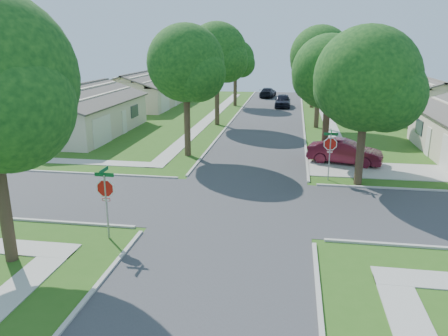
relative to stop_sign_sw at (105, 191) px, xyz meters
name	(u,v)px	position (x,y,z in m)	size (l,w,h in m)	color
ground	(237,204)	(4.70, 4.70, -2.03)	(100.00, 100.00, 0.00)	#2D5818
road_ns	(237,204)	(4.70, 4.70, -2.03)	(7.00, 100.00, 0.02)	#333335
sidewalk_ne	(328,119)	(10.80, 30.70, -2.01)	(1.20, 40.00, 0.04)	#9E9B91
sidewalk_nw	(212,116)	(-1.40, 30.70, -2.01)	(1.20, 40.00, 0.04)	#9E9B91
driveway	(378,170)	(12.60, 11.80, -2.01)	(8.80, 3.60, 0.05)	#9E9B91
stop_sign_sw	(105,191)	(0.00, 0.00, 0.00)	(1.05, 0.80, 2.98)	gray
stop_sign_ne	(330,146)	(9.40, 9.40, 0.00)	(1.05, 0.80, 2.98)	gray
tree_e_near	(330,76)	(9.45, 13.71, 3.61)	(4.97, 4.80, 8.28)	#38281C
tree_e_mid	(321,59)	(9.46, 25.71, 4.22)	(5.59, 5.40, 9.21)	#38281C
tree_e_far	(315,57)	(9.45, 38.71, 3.95)	(5.17, 5.00, 8.72)	#38281C
tree_w_near	(187,67)	(0.06, 13.71, 4.08)	(5.38, 5.20, 8.97)	#38281C
tree_w_mid	(217,56)	(0.06, 25.71, 4.46)	(5.80, 5.60, 9.56)	#38281C
tree_w_far	(236,61)	(0.05, 38.71, 3.48)	(4.76, 4.60, 8.04)	#38281C
tree_ne_corner	(368,84)	(11.06, 8.91, 3.56)	(5.80, 5.60, 8.66)	#38281C
house_ne_far	(422,102)	(20.69, 33.70, -0.51)	(8.42, 13.60, 4.23)	beige
house_nw_near	(77,116)	(-11.29, 19.70, -0.51)	(8.42, 13.60, 4.23)	beige
house_nw_far	(143,94)	(-11.29, 36.70, -0.51)	(8.42, 13.60, 4.23)	beige
car_driveway	(345,152)	(10.70, 13.24, -1.25)	(1.66, 4.75, 1.56)	#4D101D
car_curb_east	(283,101)	(5.90, 38.47, -1.24)	(1.87, 4.65, 1.58)	black
car_curb_west	(268,92)	(3.50, 48.02, -1.35)	(1.92, 4.72, 1.37)	black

